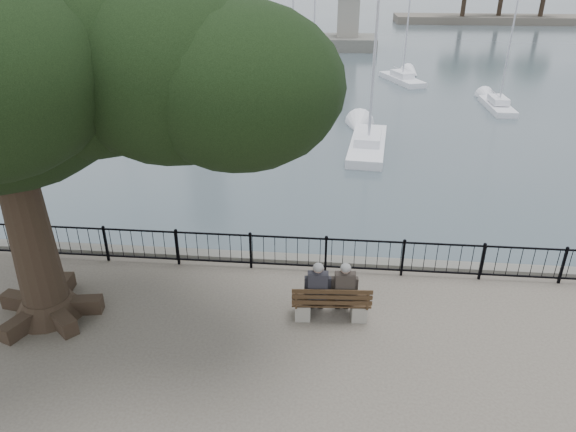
# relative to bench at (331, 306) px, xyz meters

# --- Properties ---
(harbor) EXTENTS (260.00, 260.00, 1.20)m
(harbor) POSITION_rel_bench_xyz_m (-1.18, 2.52, -0.83)
(harbor) COLOR #585752
(harbor) RESTS_ON ground
(railing) EXTENTS (22.06, 0.06, 1.00)m
(railing) POSITION_rel_bench_xyz_m (-1.18, 2.02, 0.23)
(railing) COLOR black
(railing) RESTS_ON ground
(bench) EXTENTS (1.83, 0.65, 0.95)m
(bench) POSITION_rel_bench_xyz_m (0.00, 0.00, 0.00)
(bench) COLOR gray
(bench) RESTS_ON ground
(person_left) EXTENTS (0.45, 0.76, 1.50)m
(person_left) POSITION_rel_bench_xyz_m (-0.33, 0.08, 0.36)
(person_left) COLOR black
(person_left) RESTS_ON ground
(person_right) EXTENTS (0.45, 0.76, 1.50)m
(person_right) POSITION_rel_bench_xyz_m (0.28, 0.12, 0.36)
(person_right) COLOR black
(person_right) RESTS_ON ground
(tree) EXTENTS (10.90, 7.61, 8.90)m
(tree) POSITION_rel_bench_xyz_m (-5.74, -0.31, 5.53)
(tree) COLOR black
(tree) RESTS_ON ground
(lion_monument) EXTENTS (6.28, 6.28, 9.20)m
(lion_monument) POSITION_rel_bench_xyz_m (0.82, 49.44, 0.99)
(lion_monument) COLOR #585752
(lion_monument) RESTS_ON ground
(sailboat_a) EXTENTS (2.42, 4.78, 9.20)m
(sailboat_a) POSITION_rel_bench_xyz_m (-12.67, 19.26, -1.03)
(sailboat_a) COLOR white
(sailboat_a) RESTS_ON ground
(sailboat_b) EXTENTS (2.42, 4.91, 11.12)m
(sailboat_b) POSITION_rel_bench_xyz_m (-2.94, 24.08, -0.98)
(sailboat_b) COLOR white
(sailboat_b) RESTS_ON ground
(sailboat_c) EXTENTS (2.30, 6.17, 12.02)m
(sailboat_c) POSITION_rel_bench_xyz_m (1.59, 15.22, -1.00)
(sailboat_c) COLOR white
(sailboat_c) RESTS_ON ground
(sailboat_d) EXTENTS (1.30, 4.64, 8.69)m
(sailboat_d) POSITION_rel_bench_xyz_m (10.24, 24.07, -1.04)
(sailboat_d) COLOR white
(sailboat_d) RESTS_ON ground
(sailboat_e) EXTENTS (3.36, 5.78, 12.16)m
(sailboat_e) POSITION_rel_bench_xyz_m (-15.09, 26.35, -0.98)
(sailboat_e) COLOR white
(sailboat_e) RESTS_ON ground
(sailboat_f) EXTENTS (2.88, 5.69, 11.98)m
(sailboat_f) POSITION_rel_bench_xyz_m (-1.95, 31.34, -0.98)
(sailboat_f) COLOR white
(sailboat_f) RESTS_ON ground
(sailboat_g) EXTENTS (3.31, 5.47, 10.41)m
(sailboat_g) POSITION_rel_bench_xyz_m (5.01, 32.09, -1.02)
(sailboat_g) COLOR white
(sailboat_g) RESTS_ON ground
(sailboat_h) EXTENTS (2.53, 5.45, 12.57)m
(sailboat_h) POSITION_rel_bench_xyz_m (-4.35, 40.74, -0.96)
(sailboat_h) COLOR white
(sailboat_h) RESTS_ON ground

